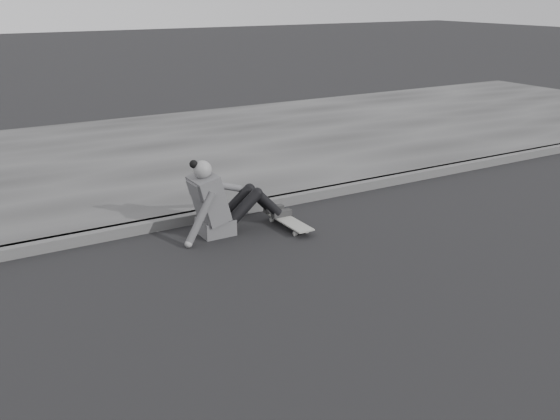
# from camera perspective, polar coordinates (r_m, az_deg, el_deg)

# --- Properties ---
(ground) EXTENTS (80.00, 80.00, 0.00)m
(ground) POSITION_cam_1_polar(r_m,az_deg,el_deg) (5.31, 3.62, -9.48)
(ground) COLOR black
(ground) RESTS_ON ground
(curb) EXTENTS (24.00, 0.16, 0.12)m
(curb) POSITION_cam_1_polar(r_m,az_deg,el_deg) (7.37, -7.66, -0.62)
(curb) COLOR #484848
(curb) RESTS_ON ground
(sidewalk) EXTENTS (24.00, 6.00, 0.12)m
(sidewalk) POSITION_cam_1_polar(r_m,az_deg,el_deg) (10.11, -14.48, 4.46)
(sidewalk) COLOR #373737
(sidewalk) RESTS_ON ground
(skateboard) EXTENTS (0.20, 0.78, 0.09)m
(skateboard) POSITION_cam_1_polar(r_m,az_deg,el_deg) (7.12, 0.80, -1.07)
(skateboard) COLOR #9B9C96
(skateboard) RESTS_ON ground
(seated_woman) EXTENTS (1.38, 0.46, 0.88)m
(seated_woman) POSITION_cam_1_polar(r_m,az_deg,el_deg) (6.90, -5.47, 0.71)
(seated_woman) COLOR #4B4B4D
(seated_woman) RESTS_ON ground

